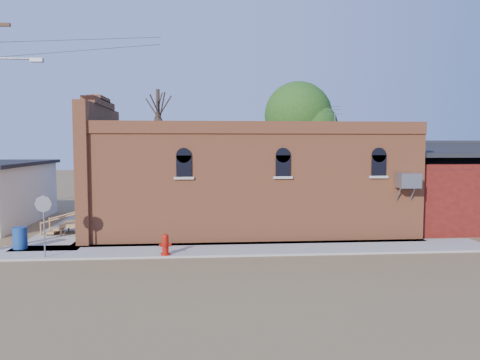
{
  "coord_description": "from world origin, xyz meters",
  "views": [
    {
      "loc": [
        -0.29,
        -16.78,
        4.06
      ],
      "look_at": [
        1.5,
        4.96,
        2.4
      ],
      "focal_mm": 35.0,
      "sensor_mm": 36.0,
      "label": 1
    }
  ],
  "objects": [
    {
      "name": "sidewalk_west",
      "position": [
        -6.3,
        6.0,
        0.04
      ],
      "size": [
        2.6,
        10.0,
        0.08
      ],
      "primitive_type": "cube",
      "color": "#9E9991",
      "rests_on": "ground"
    },
    {
      "name": "brick_bar",
      "position": [
        1.64,
        5.49,
        2.34
      ],
      "size": [
        16.4,
        7.97,
        6.3
      ],
      "color": "#BA6139",
      "rests_on": "ground"
    },
    {
      "name": "trash_barrel",
      "position": [
        -7.24,
        1.5,
        0.49
      ],
      "size": [
        0.7,
        0.7,
        0.83
      ],
      "primitive_type": "cylinder",
      "rotation": [
        0.0,
        0.0,
        -0.4
      ],
      "color": "navy",
      "rests_on": "sidewalk_west"
    },
    {
      "name": "tree_leafy",
      "position": [
        6.0,
        13.5,
        5.93
      ],
      "size": [
        4.4,
        4.4,
        8.15
      ],
      "color": "#403025",
      "rests_on": "ground"
    },
    {
      "name": "ground",
      "position": [
        0.0,
        0.0,
        0.0
      ],
      "size": [
        120.0,
        120.0,
        0.0
      ],
      "primitive_type": "plane",
      "color": "brown",
      "rests_on": "ground"
    },
    {
      "name": "red_shed",
      "position": [
        11.5,
        5.5,
        2.27
      ],
      "size": [
        5.4,
        6.4,
        4.3
      ],
      "color": "#54110E",
      "rests_on": "ground"
    },
    {
      "name": "sidewalk_south",
      "position": [
        1.5,
        0.9,
        0.04
      ],
      "size": [
        19.0,
        2.2,
        0.08
      ],
      "primitive_type": "cube",
      "color": "#9E9991",
      "rests_on": "ground"
    },
    {
      "name": "tree_bare_near",
      "position": [
        -3.0,
        13.0,
        5.96
      ],
      "size": [
        2.8,
        2.8,
        7.65
      ],
      "color": "#403025",
      "rests_on": "ground"
    },
    {
      "name": "stop_sign",
      "position": [
        -5.83,
        0.0,
        1.77
      ],
      "size": [
        0.6,
        0.07,
        2.2
      ],
      "rotation": [
        0.0,
        0.0,
        -0.39
      ],
      "color": "gray",
      "rests_on": "sidewalk_south"
    },
    {
      "name": "fire_hydrant",
      "position": [
        -1.61,
        -0.0,
        0.46
      ],
      "size": [
        0.45,
        0.44,
        0.78
      ],
      "rotation": [
        0.0,
        0.0,
        0.27
      ],
      "color": "#9F1109",
      "rests_on": "sidewalk_south"
    }
  ]
}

